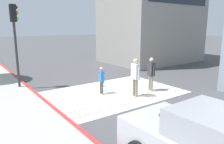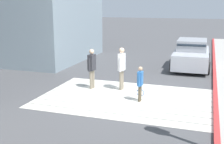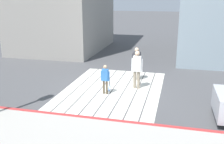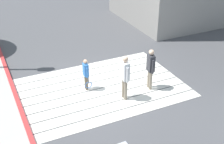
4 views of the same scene
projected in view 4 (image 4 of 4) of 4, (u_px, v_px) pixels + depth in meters
The scene contains 6 objects.
ground_plane at pixel (102, 88), 12.30m from camera, with size 120.00×120.00×0.00m, color #4C4C4F.
crosswalk_stripes at pixel (102, 88), 12.30m from camera, with size 6.40×4.35×0.01m.
curb_painted at pixel (20, 107), 11.05m from camera, with size 0.16×40.00×0.13m, color #BC3333.
pedestrian_adult_lead at pixel (151, 66), 11.81m from camera, with size 0.26×0.49×1.69m.
pedestrian_adult_trailing at pixel (125, 75), 11.15m from camera, with size 0.23×0.52×1.77m.
pedestrian_child_with_racket at pixel (86, 73), 11.85m from camera, with size 0.28×0.40×1.31m.
Camera 4 is at (-4.11, -9.62, 6.51)m, focal length 49.31 mm.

